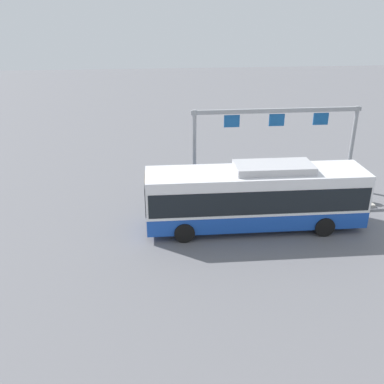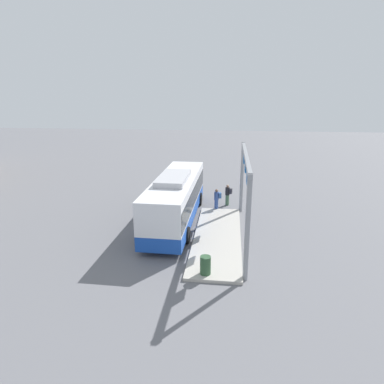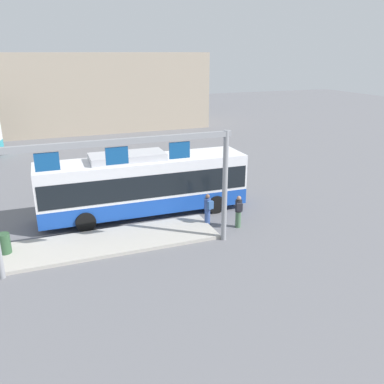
% 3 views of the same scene
% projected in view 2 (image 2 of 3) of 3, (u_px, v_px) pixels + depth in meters
% --- Properties ---
extents(ground_plane, '(120.00, 120.00, 0.00)m').
position_uv_depth(ground_plane, '(177.00, 221.00, 22.60)').
color(ground_plane, slate).
extents(platform_curb, '(10.00, 2.80, 0.16)m').
position_uv_depth(platform_curb, '(217.00, 237.00, 19.91)').
color(platform_curb, '#B2ADA3').
rests_on(platform_curb, ground).
extents(bus_main, '(11.05, 2.81, 3.46)m').
position_uv_depth(bus_main, '(176.00, 196.00, 22.07)').
color(bus_main, '#1947AD').
rests_on(bus_main, ground).
extents(person_boarding, '(0.40, 0.57, 1.67)m').
position_uv_depth(person_boarding, '(217.00, 199.00, 24.50)').
color(person_boarding, '#334C8C').
rests_on(person_boarding, ground).
extents(person_waiting_near, '(0.45, 0.59, 1.67)m').
position_uv_depth(person_waiting_near, '(228.00, 194.00, 25.67)').
color(person_waiting_near, '#476B4C').
rests_on(person_waiting_near, ground).
extents(platform_sign_gantry, '(9.97, 0.24, 5.20)m').
position_uv_depth(platform_sign_gantry, '(245.00, 178.00, 18.96)').
color(platform_sign_gantry, gray).
rests_on(platform_sign_gantry, ground).
extents(trash_bin, '(0.52, 0.52, 0.90)m').
position_uv_depth(trash_bin, '(205.00, 265.00, 15.58)').
color(trash_bin, '#2D5133').
rests_on(trash_bin, platform_curb).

